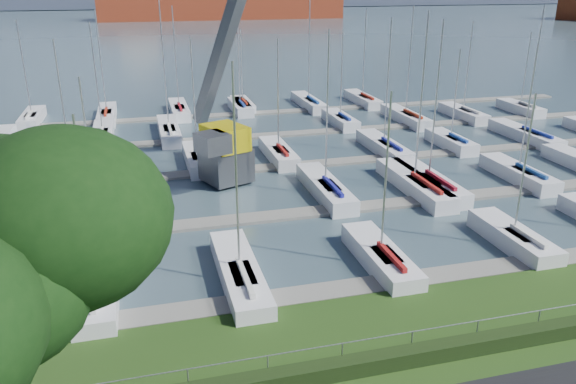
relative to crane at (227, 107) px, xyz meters
name	(u,v)px	position (x,y,z in m)	size (l,w,h in m)	color
water	(149,13)	(1.36, 235.14, -5.73)	(800.00, 540.00, 0.20)	#40545E
hedge	(369,363)	(1.36, -25.26, -4.98)	(80.00, 0.70, 0.70)	black
fence	(366,339)	(1.36, -24.86, -4.13)	(0.04, 0.04, 80.00)	gray
docks	(244,170)	(1.36, 1.14, -5.55)	(90.00, 41.60, 0.25)	slate
crane	(227,107)	(0.00, 0.00, 0.00)	(7.71, 12.92, 22.35)	#4E5055
cargo_ship_mid	(211,8)	(23.53, 185.34, -1.72)	(92.89, 18.13, 21.50)	maroon
sailboat_fleet	(216,97)	(-0.27, 3.96, 0.06)	(75.74, 49.68, 13.38)	silver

